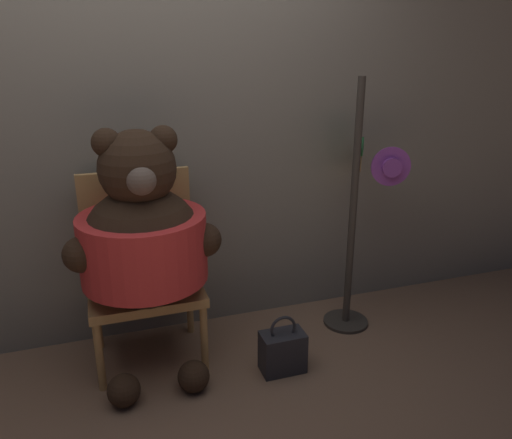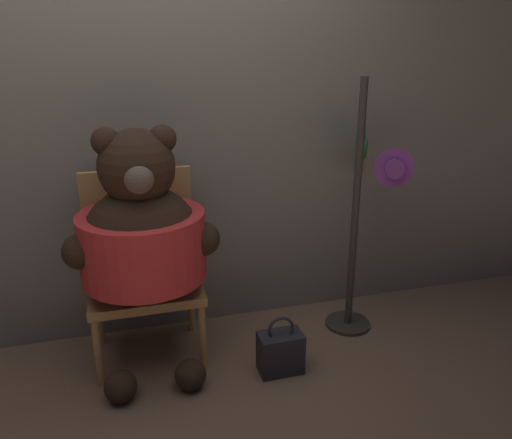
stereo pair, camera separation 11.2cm
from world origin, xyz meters
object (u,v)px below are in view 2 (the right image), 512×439
(teddy_bear, at_px, (142,238))
(handbag_on_ground, at_px, (280,352))
(chair, at_px, (143,262))
(hat_display_rack, at_px, (362,207))

(teddy_bear, bearing_deg, handbag_on_ground, -21.60)
(chair, xyz_separation_m, handbag_on_ground, (0.67, -0.43, -0.42))
(teddy_bear, xyz_separation_m, handbag_on_ground, (0.66, -0.26, -0.63))
(handbag_on_ground, bearing_deg, chair, 146.94)
(hat_display_rack, bearing_deg, teddy_bear, -175.46)
(chair, bearing_deg, handbag_on_ground, -33.06)
(chair, distance_m, teddy_bear, 0.27)
(teddy_bear, bearing_deg, chair, 90.60)
(chair, relative_size, hat_display_rack, 0.68)
(hat_display_rack, relative_size, handbag_on_ground, 4.57)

